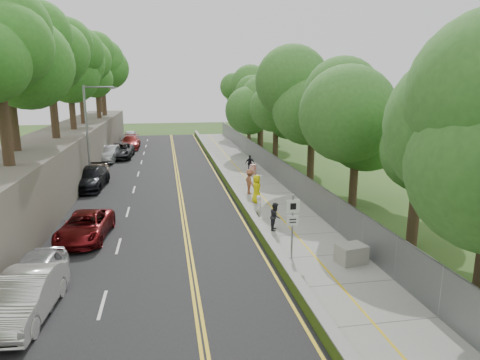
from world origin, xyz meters
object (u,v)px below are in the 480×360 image
at_px(concrete_block, 351,254).
at_px(person_far, 250,163).
at_px(signpost, 293,219).
at_px(construction_barrel, 253,169).
at_px(car_0, 35,276).
at_px(painter_0, 257,189).
at_px(car_1, 25,297).
at_px(streetlight, 90,129).
at_px(car_2, 85,226).

distance_m(concrete_block, person_far, 21.30).
distance_m(signpost, construction_barrel, 19.18).
bearing_deg(construction_barrel, car_0, -121.94).
height_order(construction_barrel, painter_0, painter_0).
bearing_deg(signpost, car_1, -162.26).
xyz_separation_m(concrete_block, painter_0, (-2.15, 10.78, 0.54)).
bearing_deg(concrete_block, painter_0, 101.26).
xyz_separation_m(car_0, car_1, (0.12, -1.68, 0.01)).
relative_size(streetlight, car_2, 1.60).
bearing_deg(concrete_block, person_far, 91.39).
xyz_separation_m(concrete_block, car_0, (-13.41, -0.77, 0.35)).
bearing_deg(car_0, construction_barrel, 58.02).
bearing_deg(person_far, car_1, 65.25).
xyz_separation_m(streetlight, person_far, (13.54, 3.29, -3.82)).
bearing_deg(streetlight, car_1, -87.86).
bearing_deg(car_0, car_2, 82.36).
xyz_separation_m(car_0, car_2, (0.82, 6.13, -0.09)).
distance_m(streetlight, car_0, 19.16).
height_order(car_0, car_1, car_1).
height_order(car_0, person_far, car_0).
height_order(streetlight, person_far, streetlight).
xyz_separation_m(signpost, car_0, (-10.87, -1.75, -1.14)).
xyz_separation_m(concrete_block, car_1, (-13.30, -2.45, 0.35)).
bearing_deg(car_2, concrete_block, -17.82).
distance_m(car_1, person_far, 26.96).
bearing_deg(person_far, car_2, 56.38).
bearing_deg(construction_barrel, car_2, -129.63).
distance_m(painter_0, person_far, 10.63).
relative_size(concrete_block, car_0, 0.28).
height_order(streetlight, car_0, streetlight).
bearing_deg(car_1, car_2, 89.47).
bearing_deg(painter_0, person_far, 8.87).
bearing_deg(person_far, car_0, 63.23).
distance_m(streetlight, car_2, 13.31).
bearing_deg(construction_barrel, signpost, -96.24).
relative_size(construction_barrel, concrete_block, 0.70).
relative_size(car_1, painter_0, 2.49).
bearing_deg(car_1, car_0, 98.58).
distance_m(signpost, concrete_block, 3.11).
xyz_separation_m(construction_barrel, person_far, (-0.05, 1.29, 0.32)).
distance_m(car_1, painter_0, 17.31).
relative_size(concrete_block, car_2, 0.26).
bearing_deg(car_2, car_0, -92.38).
distance_m(streetlight, signpost, 20.72).
distance_m(car_2, painter_0, 11.78).
xyz_separation_m(car_0, person_far, (12.90, 22.06, -0.00)).
height_order(concrete_block, painter_0, painter_0).
distance_m(streetlight, car_1, 20.82).
distance_m(signpost, car_1, 11.34).
relative_size(car_1, person_far, 3.11).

